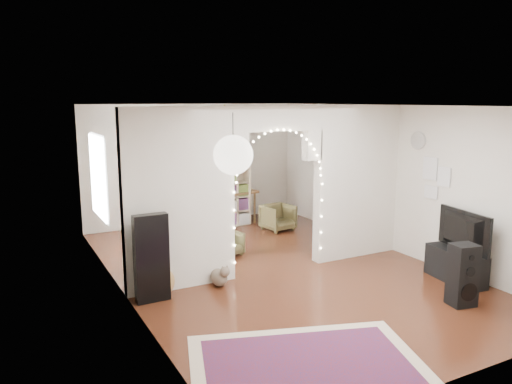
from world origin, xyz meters
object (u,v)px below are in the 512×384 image
bookcase (222,198)px  floor_speaker (463,275)px  dining_table (228,194)px  acoustic_guitar (163,271)px  dining_chair_right (278,217)px  media_console (456,266)px  dining_chair_left (228,244)px

bookcase → floor_speaker: bearing=-82.9°
bookcase → dining_table: 0.33m
acoustic_guitar → dining_chair_right: acoustic_guitar is taller
media_console → dining_table: size_ratio=0.78×
floor_speaker → dining_table: 5.79m
dining_chair_right → dining_chair_left: bearing=-155.6°
dining_table → dining_chair_right: size_ratio=2.07×
floor_speaker → dining_chair_right: bearing=104.1°
floor_speaker → bookcase: 5.61m
dining_table → media_console: bearing=-78.9°
bookcase → dining_chair_right: (0.95, -0.83, -0.38)m
acoustic_guitar → media_console: 4.49m
media_console → acoustic_guitar: bearing=169.1°
media_console → dining_chair_right: (-0.88, 3.97, 0.03)m
acoustic_guitar → dining_chair_left: size_ratio=1.81×
floor_speaker → media_console: size_ratio=0.87×
acoustic_guitar → dining_chair_right: 4.12m
acoustic_guitar → dining_table: 4.37m
dining_chair_left → dining_chair_right: bearing=21.4°
floor_speaker → dining_chair_right: floor_speaker is taller
floor_speaker → dining_table: bearing=110.7°
media_console → dining_table: (-1.59, 5.02, 0.43)m
acoustic_guitar → floor_speaker: 4.18m
acoustic_guitar → floor_speaker: acoustic_guitar is taller
floor_speaker → dining_table: floor_speaker is taller
floor_speaker → dining_chair_right: size_ratio=1.40×
bookcase → dining_chair_right: size_ratio=2.13×
floor_speaker → bookcase: bearing=113.5°
dining_table → dining_chair_left: bearing=-121.2°
acoustic_guitar → dining_chair_right: bearing=11.4°
media_console → dining_table: 5.29m
acoustic_guitar → dining_chair_right: (3.33, 2.43, -0.09)m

